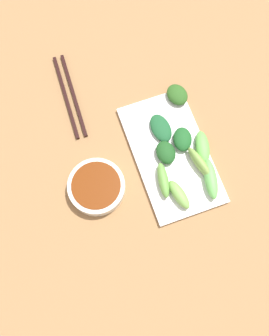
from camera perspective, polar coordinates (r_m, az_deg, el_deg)
The scene contains 13 objects.
tabletop at distance 0.90m, azimuth 0.74°, elevation -0.23°, with size 2.10×2.10×0.02m, color #976E44.
sauce_bowl at distance 0.86m, azimuth -5.69°, elevation -2.81°, with size 0.13×0.13×0.03m.
serving_plate at distance 0.90m, azimuth 5.47°, elevation 2.04°, with size 0.17×0.30×0.01m, color white.
broccoli_stalk_0 at distance 0.85m, azimuth 6.68°, elevation -3.97°, with size 0.03×0.07×0.03m, color #78AF4E.
broccoli_leafy_1 at distance 0.94m, azimuth 6.40°, elevation 10.84°, with size 0.05×0.06×0.02m, color #2A581E.
broccoli_stalk_2 at distance 0.86m, azimuth 4.32°, elevation -1.83°, with size 0.02×0.08×0.03m, color #64A042.
broccoli_stalk_3 at distance 0.87m, azimuth 11.32°, elevation -1.60°, with size 0.03×0.09×0.03m, color #67BB57.
broccoli_leafy_4 at distance 0.90m, azimuth 3.96°, elevation 5.96°, with size 0.04×0.07×0.02m, color #1D572E.
broccoli_stalk_5 at distance 0.88m, azimuth 9.79°, elevation 0.66°, with size 0.02×0.09×0.03m, color #79A046.
broccoli_leafy_6 at distance 0.88m, azimuth 4.69°, elevation 2.33°, with size 0.04×0.06×0.03m, color #1D501F.
broccoli_stalk_7 at distance 0.89m, azimuth 10.12°, elevation 3.09°, with size 0.03×0.08×0.02m, color #63B34C.
broccoli_leafy_8 at distance 0.89m, azimuth 7.18°, elevation 4.30°, with size 0.04×0.06×0.03m, color #1C5824.
chopsticks at distance 0.97m, azimuth -9.65°, elevation 10.59°, with size 0.04×0.23×0.01m.
Camera 1 is at (-0.10, -0.24, 0.87)m, focal length 40.78 mm.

